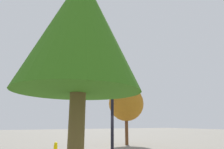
# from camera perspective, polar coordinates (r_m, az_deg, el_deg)

# --- Properties ---
(signal_pole_assembly) EXTENTS (5.25, 2.55, 6.60)m
(signal_pole_assembly) POSITION_cam_1_polar(r_m,az_deg,el_deg) (15.67, -0.82, -2.92)
(signal_pole_assembly) COLOR black
(signal_pole_assembly) RESTS_ON ground_plane
(fire_hydrant) EXTENTS (0.33, 0.24, 0.83)m
(fire_hydrant) POSITION_cam_1_polar(r_m,az_deg,el_deg) (14.13, -16.18, -20.08)
(fire_hydrant) COLOR #E2BA03
(fire_hydrant) RESTS_ON ground_plane
(tree_near) EXTENTS (2.61, 2.61, 5.53)m
(tree_near) POSITION_cam_1_polar(r_m,az_deg,el_deg) (4.53, -9.13, 12.61)
(tree_near) COLOR brown
(tree_near) RESTS_ON ground_plane
(tree_mid) EXTENTS (3.50, 3.50, 5.73)m
(tree_mid) POSITION_cam_1_polar(r_m,az_deg,el_deg) (20.00, 4.16, -8.44)
(tree_mid) COLOR #58341B
(tree_mid) RESTS_ON ground_plane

